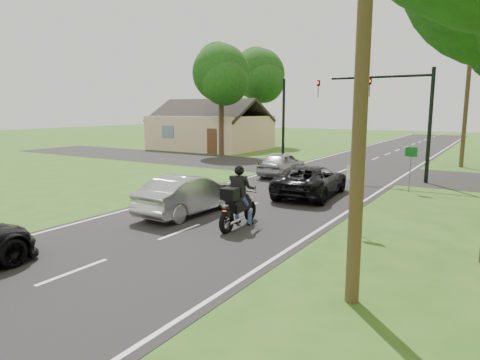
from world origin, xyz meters
name	(u,v)px	position (x,y,z in m)	size (l,w,h in m)	color
ground	(180,232)	(0.00, 0.00, 0.00)	(140.00, 140.00, 0.00)	#2E5819
road	(305,185)	(0.00, 10.00, 0.01)	(8.00, 100.00, 0.01)	black
cross_road	(343,171)	(0.00, 16.00, 0.01)	(60.00, 7.00, 0.01)	black
motorcycle_rider	(238,203)	(1.27, 1.46, 0.83)	(0.69, 2.45, 2.11)	black
dark_suv	(311,181)	(1.33, 7.59, 0.71)	(2.30, 4.99, 1.39)	black
silver_sedan	(189,194)	(-1.27, 2.06, 0.75)	(1.56, 4.46, 1.47)	#ABACB0
silver_suv	(282,164)	(-2.37, 12.10, 0.71)	(1.66, 4.12, 1.40)	#95969C
traffic_signal	(394,104)	(3.34, 14.00, 4.14)	(6.38, 0.44, 6.00)	black
signal_pole_far	(283,121)	(-5.20, 18.00, 3.00)	(0.20, 0.20, 6.00)	black
utility_pole_near	(363,44)	(6.20, -2.00, 5.08)	(1.60, 0.28, 10.00)	brown
utility_pole_far	(467,90)	(6.20, 22.00, 5.08)	(1.60, 0.28, 10.00)	brown
sign_white	(355,183)	(4.70, 2.98, 1.60)	(0.55, 0.07, 2.12)	slate
sign_green	(411,158)	(4.90, 10.98, 1.60)	(0.55, 0.07, 2.12)	slate
tree_left_near	(222,76)	(-11.73, 19.78, 6.53)	(5.12, 4.96, 9.22)	#332316
tree_left_far	(260,77)	(-13.70, 29.76, 7.13)	(5.76, 5.58, 10.14)	#332316
house	(211,131)	(-16.00, 24.00, 1.77)	(10.20, 8.00, 4.84)	tan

